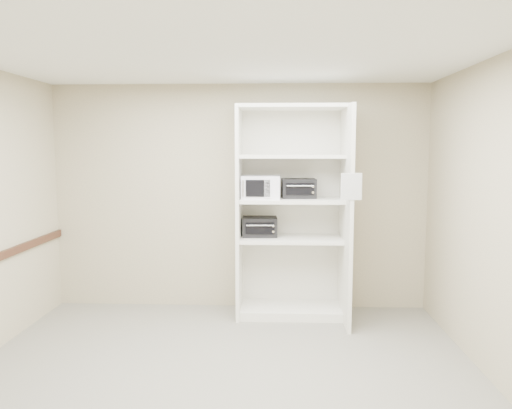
{
  "coord_description": "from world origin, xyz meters",
  "views": [
    {
      "loc": [
        0.45,
        -3.99,
        1.94
      ],
      "look_at": [
        0.23,
        1.26,
        1.35
      ],
      "focal_mm": 35.0,
      "sensor_mm": 36.0,
      "label": 1
    }
  ],
  "objects_px": {
    "shelving_unit": "(295,219)",
    "toaster_oven_upper": "(299,188)",
    "microwave": "(261,187)",
    "toaster_oven_lower": "(260,227)"
  },
  "relations": [
    {
      "from": "microwave",
      "to": "toaster_oven_lower",
      "type": "relative_size",
      "value": 1.09
    },
    {
      "from": "microwave",
      "to": "toaster_oven_lower",
      "type": "xyz_separation_m",
      "value": [
        -0.01,
        0.09,
        -0.47
      ]
    },
    {
      "from": "microwave",
      "to": "toaster_oven_lower",
      "type": "bearing_deg",
      "value": 97.29
    },
    {
      "from": "toaster_oven_lower",
      "to": "shelving_unit",
      "type": "bearing_deg",
      "value": -10.08
    },
    {
      "from": "shelving_unit",
      "to": "toaster_oven_lower",
      "type": "height_order",
      "value": "shelving_unit"
    },
    {
      "from": "microwave",
      "to": "toaster_oven_upper",
      "type": "distance_m",
      "value": 0.45
    },
    {
      "from": "shelving_unit",
      "to": "toaster_oven_lower",
      "type": "bearing_deg",
      "value": 172.65
    },
    {
      "from": "microwave",
      "to": "toaster_oven_upper",
      "type": "relative_size",
      "value": 1.13
    },
    {
      "from": "toaster_oven_lower",
      "to": "toaster_oven_upper",
      "type": "bearing_deg",
      "value": -2.52
    },
    {
      "from": "shelving_unit",
      "to": "toaster_oven_upper",
      "type": "distance_m",
      "value": 0.36
    }
  ]
}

